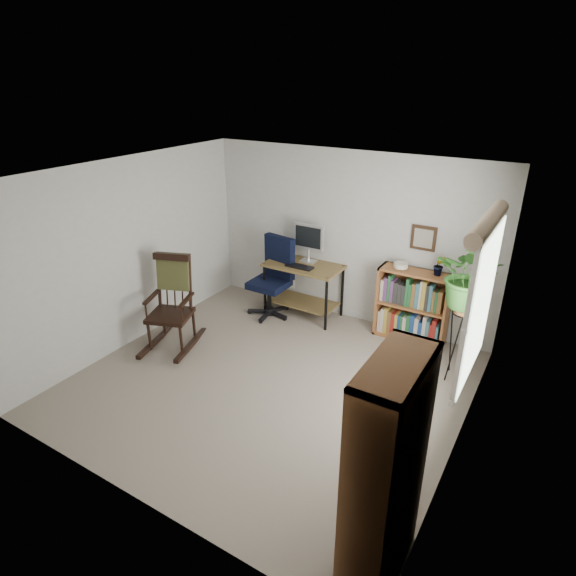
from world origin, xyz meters
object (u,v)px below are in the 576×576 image
Objects in this scene: rocking_chair at (169,304)px; tall_bookshelf at (385,477)px; office_chair at (269,278)px; low_bookshelf at (412,306)px; desk at (303,290)px.

rocking_chair is 3.80m from tall_bookshelf.
office_chair reaches higher than low_bookshelf.
office_chair is 2.04m from low_bookshelf.
rocking_chair is (-1.02, -1.68, 0.22)m from desk.
tall_bookshelf is at bearing -36.66° from office_chair.
low_bookshelf reaches higher than desk.
office_chair is 0.96× the size of rocking_chair.
rocking_chair is 3.17m from low_bookshelf.
rocking_chair is (-0.60, -1.41, 0.03)m from office_chair.
desk is 0.62× the size of tall_bookshelf.
tall_bookshelf is at bearing -75.56° from low_bookshelf.
office_chair is at bearing 46.08° from rocking_chair.
rocking_chair reaches higher than desk.
tall_bookshelf is at bearing -52.90° from desk.
low_bookshelf is at bearing 20.34° from office_chair.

